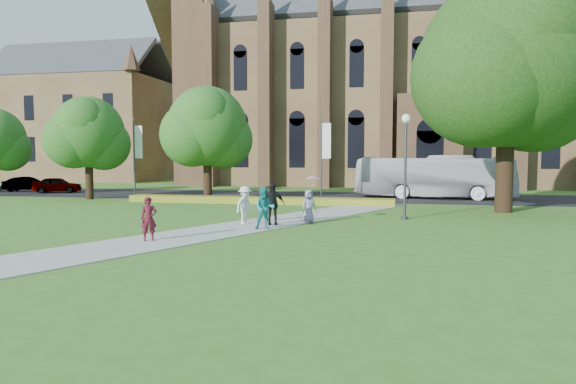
% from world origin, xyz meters
% --- Properties ---
extents(ground, '(160.00, 160.00, 0.00)m').
position_xyz_m(ground, '(0.00, 0.00, 0.00)').
color(ground, '#3C691F').
rests_on(ground, ground).
extents(road, '(160.00, 10.00, 0.02)m').
position_xyz_m(road, '(0.00, 20.00, 0.01)').
color(road, black).
rests_on(road, ground).
extents(footpath, '(15.58, 28.54, 0.04)m').
position_xyz_m(footpath, '(0.00, 1.00, 0.02)').
color(footpath, '#B2B2A8').
rests_on(footpath, ground).
extents(flower_hedge, '(18.00, 1.40, 0.45)m').
position_xyz_m(flower_hedge, '(-2.00, 13.20, 0.23)').
color(flower_hedge, '#AA8722').
rests_on(flower_hedge, ground).
extents(cathedral, '(52.60, 18.25, 28.00)m').
position_xyz_m(cathedral, '(10.00, 39.73, 12.98)').
color(cathedral, olive).
rests_on(cathedral, ground).
extents(building_west, '(22.00, 14.00, 18.30)m').
position_xyz_m(building_west, '(-34.00, 42.00, 9.21)').
color(building_west, olive).
rests_on(building_west, ground).
extents(streetlamp, '(0.44, 0.44, 5.24)m').
position_xyz_m(streetlamp, '(7.50, 6.50, 3.30)').
color(streetlamp, '#38383D').
rests_on(streetlamp, ground).
extents(large_tree, '(9.60, 9.60, 13.20)m').
position_xyz_m(large_tree, '(13.00, 11.00, 8.37)').
color(large_tree, '#332114').
rests_on(large_tree, ground).
extents(street_tree_0, '(5.20, 5.20, 7.50)m').
position_xyz_m(street_tree_0, '(-15.00, 14.00, 4.87)').
color(street_tree_0, '#332114').
rests_on(street_tree_0, ground).
extents(street_tree_1, '(5.60, 5.60, 8.05)m').
position_xyz_m(street_tree_1, '(-6.00, 14.50, 5.22)').
color(street_tree_1, '#332114').
rests_on(street_tree_1, ground).
extents(banner_pole_0, '(0.70, 0.10, 6.00)m').
position_xyz_m(banner_pole_0, '(2.11, 15.20, 3.39)').
color(banner_pole_0, '#38383D').
rests_on(banner_pole_0, ground).
extents(banner_pole_1, '(0.70, 0.10, 6.00)m').
position_xyz_m(banner_pole_1, '(-11.89, 15.20, 3.39)').
color(banner_pole_1, '#38383D').
rests_on(banner_pole_1, ground).
extents(tour_coach, '(11.70, 3.74, 3.20)m').
position_xyz_m(tour_coach, '(9.79, 19.84, 1.62)').
color(tour_coach, white).
rests_on(tour_coach, road).
extents(car_0, '(4.22, 2.66, 1.34)m').
position_xyz_m(car_0, '(-21.66, 19.40, 0.69)').
color(car_0, gray).
rests_on(car_0, road).
extents(car_1, '(4.19, 2.45, 1.30)m').
position_xyz_m(car_1, '(-25.10, 20.00, 0.67)').
color(car_1, gray).
rests_on(car_1, road).
extents(pedestrian_0, '(0.70, 0.64, 1.62)m').
position_xyz_m(pedestrian_0, '(-1.83, -2.41, 0.85)').
color(pedestrian_0, '#4E121D').
rests_on(pedestrian_0, footpath).
extents(pedestrian_1, '(1.03, 0.89, 1.81)m').
position_xyz_m(pedestrian_1, '(1.58, 1.40, 0.95)').
color(pedestrian_1, teal).
rests_on(pedestrian_1, footpath).
extents(pedestrian_2, '(1.08, 1.29, 1.74)m').
position_xyz_m(pedestrian_2, '(0.30, 2.78, 0.91)').
color(pedestrian_2, silver).
rests_on(pedestrian_2, footpath).
extents(pedestrian_3, '(1.21, 0.76, 1.92)m').
position_xyz_m(pedestrian_3, '(1.58, 2.78, 1.00)').
color(pedestrian_3, black).
rests_on(pedestrian_3, footpath).
extents(pedestrian_4, '(0.89, 0.86, 1.54)m').
position_xyz_m(pedestrian_4, '(3.07, 3.95, 0.81)').
color(pedestrian_4, gray).
rests_on(pedestrian_4, footpath).
extents(parasol, '(0.79, 0.79, 0.58)m').
position_xyz_m(parasol, '(3.25, 4.05, 1.87)').
color(parasol, '#C98E8E').
rests_on(parasol, pedestrian_4).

